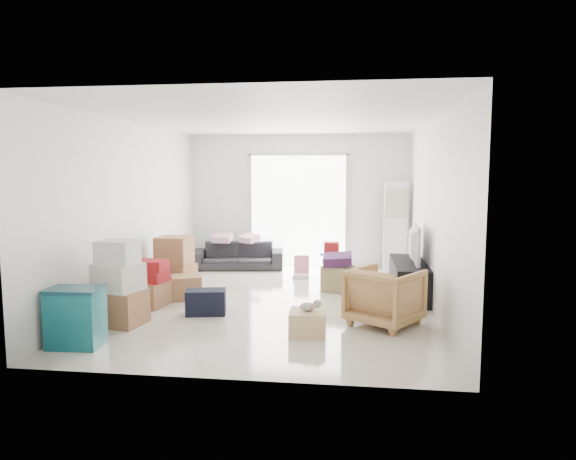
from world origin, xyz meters
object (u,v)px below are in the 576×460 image
(wood_crate, at_px, (308,323))
(sofa, at_px, (238,251))
(tv_console, at_px, (409,279))
(storage_bins, at_px, (76,317))
(ottoman, at_px, (337,278))
(television, at_px, (409,258))
(armchair, at_px, (385,294))
(kids_table, at_px, (332,251))
(ac_tower, at_px, (395,227))

(wood_crate, bearing_deg, sofa, 113.55)
(tv_console, distance_m, storage_bins, 4.83)
(sofa, xyz_separation_m, ottoman, (2.05, -1.74, -0.15))
(television, distance_m, sofa, 3.74)
(ottoman, bearing_deg, armchair, -70.14)
(ottoman, distance_m, wood_crate, 2.34)
(sofa, bearing_deg, tv_console, -39.84)
(storage_bins, xyz_separation_m, kids_table, (2.63, 4.48, 0.10))
(television, bearing_deg, armchair, 166.39)
(ac_tower, relative_size, armchair, 2.18)
(television, bearing_deg, storage_bins, 128.68)
(sofa, relative_size, wood_crate, 4.19)
(television, xyz_separation_m, sofa, (-3.16, 1.97, -0.26))
(ottoman, bearing_deg, wood_crate, -96.85)
(tv_console, distance_m, sofa, 3.73)
(kids_table, bearing_deg, sofa, 170.01)
(armchair, height_order, kids_table, armchair)
(tv_console, xyz_separation_m, television, (0.00, 0.00, 0.34))
(television, height_order, ottoman, television)
(television, bearing_deg, kids_table, 40.35)
(tv_console, bearing_deg, ottoman, 168.04)
(ac_tower, xyz_separation_m, sofa, (-3.11, -0.15, -0.52))
(armchair, xyz_separation_m, ottoman, (-0.65, 1.81, -0.20))
(armchair, height_order, wood_crate, armchair)
(tv_console, xyz_separation_m, kids_table, (-1.27, 1.64, 0.16))
(television, height_order, kids_table, television)
(kids_table, distance_m, wood_crate, 3.74)
(ottoman, bearing_deg, sofa, 139.70)
(sofa, bearing_deg, television, -39.84)
(ac_tower, height_order, armchair, ac_tower)
(sofa, distance_m, wood_crate, 4.44)
(storage_bins, bearing_deg, tv_console, 36.07)
(sofa, distance_m, armchair, 4.46)
(wood_crate, bearing_deg, tv_console, 56.29)
(ac_tower, xyz_separation_m, armchair, (-0.41, -3.70, -0.47))
(ottoman, xyz_separation_m, wood_crate, (-0.28, -2.32, -0.06))
(ac_tower, distance_m, wood_crate, 4.48)
(tv_console, relative_size, storage_bins, 2.47)
(tv_console, bearing_deg, armchair, -106.22)
(tv_console, height_order, armchair, armchair)
(ac_tower, relative_size, kids_table, 2.85)
(ac_tower, relative_size, storage_bins, 2.64)
(storage_bins, height_order, ottoman, storage_bins)
(television, height_order, sofa, sofa)
(storage_bins, bearing_deg, television, 36.07)
(kids_table, bearing_deg, ac_tower, 21.61)
(tv_console, bearing_deg, television, 90.00)
(ac_tower, distance_m, tv_console, 2.21)
(tv_console, xyz_separation_m, sofa, (-3.16, 1.97, 0.08))
(tv_console, xyz_separation_m, ottoman, (-1.11, 0.24, -0.07))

